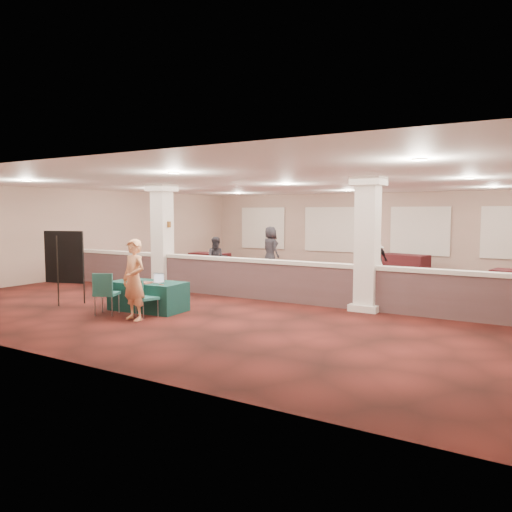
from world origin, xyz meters
The scene contains 32 objects.
ground centered at (0.00, 0.00, 0.00)m, with size 16.00×16.00×0.00m, color #4D1813.
wall_back centered at (0.00, 8.00, 1.60)m, with size 16.00×0.04×3.20m, color gray.
wall_front centered at (0.00, -8.00, 1.60)m, with size 16.00×0.04×3.20m, color gray.
wall_left centered at (-8.00, 0.00, 1.60)m, with size 0.04×16.00×3.20m, color gray.
ceiling centered at (0.00, 0.00, 3.20)m, with size 16.00×16.00×0.02m, color white.
partition_wall centered at (0.00, -1.50, 0.57)m, with size 15.60×0.28×1.10m.
column_left centered at (-3.50, -1.50, 1.64)m, with size 0.72×0.72×3.20m.
column_right centered at (3.00, -1.50, 1.64)m, with size 0.72×0.72×3.20m.
sconce_left centered at (-3.78, -1.50, 2.00)m, with size 0.12×0.12×0.18m.
sconce_right centered at (-3.22, -1.50, 2.00)m, with size 0.12×0.12×0.18m.
near_table centered at (-1.50, -4.25, 0.35)m, with size 1.81×0.91×0.70m, color #0D322B.
conf_chair_main centered at (-1.03, -4.90, 0.52)m, with size 0.56×0.56×0.88m.
conf_chair_side centered at (-1.96, -5.17, 0.58)m, with size 0.65×0.65×0.98m.
easel_board centered at (-3.89, -4.77, 1.20)m, with size 1.08×0.66×1.89m.
woman centered at (-1.00, -5.21, 0.89)m, with size 0.64×0.43×1.78m, color #ED9B67.
far_table_front_left centered at (-4.49, 0.30, 0.34)m, with size 1.68×0.84×0.68m, color black.
far_table_front_center centered at (-1.97, 0.30, 0.36)m, with size 1.79×0.90×0.73m, color black.
far_table_front_right centered at (3.22, 0.38, 0.37)m, with size 1.84×0.92×0.74m, color black.
far_table_back_left centered at (-5.60, 3.73, 0.33)m, with size 1.65×0.83×0.67m, color black.
far_table_back_center centered at (1.78, 6.50, 0.36)m, with size 1.79×0.90×0.73m, color black.
attendee_a centered at (-3.09, 0.78, 0.76)m, with size 0.73×0.41×1.53m, color black.
attendee_b centered at (2.64, 0.00, 0.82)m, with size 1.05×0.48×1.64m, color silver.
attendee_c centered at (1.78, 3.02, 0.78)m, with size 0.92×0.44×1.57m, color black.
attendee_d centered at (-3.01, 4.35, 0.90)m, with size 0.89×0.48×1.80m, color black.
laptop_base centered at (-1.21, -4.28, 0.71)m, with size 0.31×0.22×0.02m, color #BAB9BE.
laptop_screen centered at (-1.22, -4.17, 0.82)m, with size 0.31×0.01×0.21m, color #BAB9BE.
screen_glow centered at (-1.22, -4.17, 0.80)m, with size 0.29×0.00×0.18m, color silver.
knitting centered at (-1.44, -4.48, 0.71)m, with size 0.38×0.29×0.03m, color #BD421E.
yarn_cream centered at (-2.02, -4.38, 0.75)m, with size 0.10×0.10×0.10m, color beige.
yarn_red centered at (-2.17, -4.25, 0.74)m, with size 0.10×0.10×0.10m, color #5C1312.
yarn_grey centered at (-1.94, -4.16, 0.75)m, with size 0.10×0.10×0.10m, color #4F4E54.
scissors centered at (-0.86, -4.47, 0.70)m, with size 0.11×0.03×0.01m, color #AF2312.
Camera 1 is at (6.92, -13.06, 2.36)m, focal length 35.00 mm.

